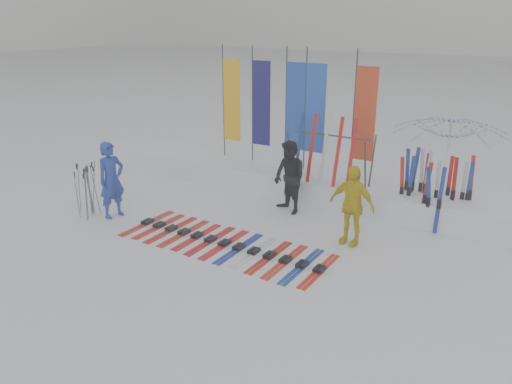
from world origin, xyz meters
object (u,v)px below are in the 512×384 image
Objects in this scene: person_blue at (112,180)px; person_black at (289,178)px; person_yellow at (352,205)px; ski_rack at (330,151)px; tent_canopy at (446,166)px; ski_row at (224,243)px.

person_blue reaches higher than person_black.
person_black is (3.40, 2.44, -0.03)m from person_blue.
person_yellow is (5.32, 1.55, -0.06)m from person_blue.
person_blue is 0.89× the size of ski_rack.
ski_row is at bearing -129.18° from tent_canopy.
person_black is 1.04× the size of person_yellow.
person_yellow reaches higher than ski_row.
person_yellow is at bearing -63.82° from person_blue.
tent_canopy is 0.59× the size of ski_row.
person_blue is 4.18m from person_black.
person_black is 0.39× the size of ski_row.
person_black is at bearing 83.67° from ski_row.
tent_canopy is 2.71m from ski_rack.
tent_canopy reaches higher than person_yellow.
ski_row is at bearing -78.68° from person_blue.
person_yellow is 0.63× the size of tent_canopy.
tent_canopy is (3.16, 1.84, 0.33)m from person_black.
person_blue is 0.40× the size of ski_row.
ski_row is (-0.26, -2.36, -0.84)m from person_black.
ski_row is 3.72m from ski_rack.
person_black is 1.27m from ski_rack.
tent_canopy is at bearing 50.82° from ski_row.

